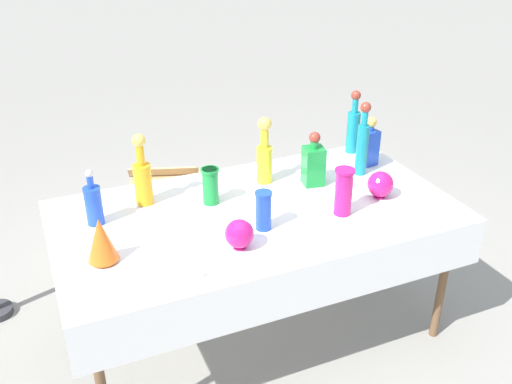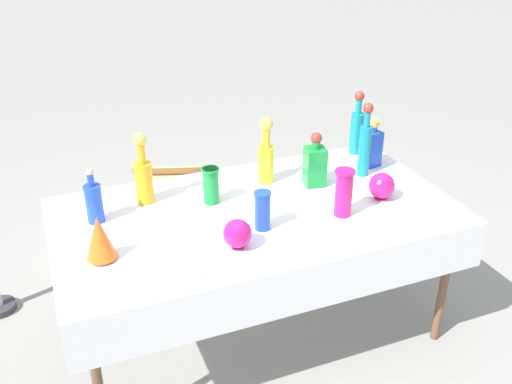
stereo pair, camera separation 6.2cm
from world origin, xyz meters
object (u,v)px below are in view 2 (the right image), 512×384
at_px(square_decanter_0, 315,164).
at_px(round_bowl_0, 382,186).
at_px(tall_bottle_3, 357,128).
at_px(fluted_vase_0, 99,237).
at_px(tall_bottle_0, 266,155).
at_px(tall_bottle_4, 94,202).
at_px(tall_bottle_1, 143,175).
at_px(tall_bottle_2, 365,144).
at_px(slender_vase_2, 344,192).
at_px(round_bowl_1, 237,234).
at_px(cardboard_box_behind_left, 175,208).
at_px(slender_vase_0, 211,184).
at_px(slender_vase_1, 262,209).
at_px(square_decanter_1, 372,145).

height_order(square_decanter_0, round_bowl_0, square_decanter_0).
relative_size(tall_bottle_3, fluted_vase_0, 1.86).
distance_m(tall_bottle_0, tall_bottle_4, 0.92).
distance_m(tall_bottle_1, tall_bottle_2, 1.19).
bearing_deg(square_decanter_0, tall_bottle_2, 1.26).
xyz_separation_m(tall_bottle_3, square_decanter_0, (-0.42, -0.29, -0.04)).
height_order(slender_vase_2, round_bowl_1, slender_vase_2).
relative_size(tall_bottle_2, cardboard_box_behind_left, 0.65).
bearing_deg(round_bowl_1, tall_bottle_3, 35.28).
bearing_deg(slender_vase_0, tall_bottle_1, 157.15).
xyz_separation_m(round_bowl_0, cardboard_box_behind_left, (-0.78, 1.30, -0.64)).
height_order(slender_vase_1, slender_vase_2, slender_vase_2).
bearing_deg(tall_bottle_2, cardboard_box_behind_left, 129.38).
height_order(slender_vase_2, round_bowl_0, slender_vase_2).
distance_m(tall_bottle_1, tall_bottle_3, 1.31).
bearing_deg(tall_bottle_0, fluted_vase_0, -155.54).
bearing_deg(round_bowl_0, slender_vase_1, -175.94).
relative_size(square_decanter_0, slender_vase_0, 1.57).
bearing_deg(square_decanter_1, tall_bottle_2, -140.10).
xyz_separation_m(tall_bottle_1, square_decanter_0, (0.88, -0.14, -0.03)).
bearing_deg(round_bowl_0, fluted_vase_0, -178.95).
bearing_deg(cardboard_box_behind_left, square_decanter_0, -62.42).
xyz_separation_m(tall_bottle_2, tall_bottle_3, (0.12, 0.28, -0.03)).
distance_m(square_decanter_0, cardboard_box_behind_left, 1.35).
bearing_deg(fluted_vase_0, cardboard_box_behind_left, 64.87).
height_order(tall_bottle_1, slender_vase_1, tall_bottle_1).
relative_size(square_decanter_1, cardboard_box_behind_left, 0.45).
xyz_separation_m(tall_bottle_4, cardboard_box_behind_left, (0.60, 0.99, -0.67)).
relative_size(slender_vase_2, fluted_vase_0, 1.16).
height_order(tall_bottle_2, tall_bottle_4, tall_bottle_2).
distance_m(tall_bottle_2, round_bowl_1, 1.00).
relative_size(square_decanter_0, slender_vase_2, 1.25).
height_order(tall_bottle_3, tall_bottle_4, tall_bottle_3).
distance_m(fluted_vase_0, cardboard_box_behind_left, 1.61).
xyz_separation_m(tall_bottle_2, square_decanter_1, (0.11, 0.09, -0.06)).
xyz_separation_m(fluted_vase_0, round_bowl_0, (1.40, 0.03, -0.03)).
bearing_deg(tall_bottle_4, slender_vase_2, -18.69).
relative_size(slender_vase_2, round_bowl_0, 1.68).
bearing_deg(cardboard_box_behind_left, fluted_vase_0, -115.13).
bearing_deg(tall_bottle_2, slender_vase_2, -132.81).
relative_size(tall_bottle_4, cardboard_box_behind_left, 0.44).
relative_size(tall_bottle_3, slender_vase_1, 2.01).
relative_size(square_decanter_0, slender_vase_1, 1.56).
distance_m(square_decanter_1, round_bowl_1, 1.14).
distance_m(tall_bottle_0, square_decanter_0, 0.26).
bearing_deg(cardboard_box_behind_left, tall_bottle_3, -37.59).
height_order(slender_vase_1, cardboard_box_behind_left, slender_vase_1).
height_order(tall_bottle_1, round_bowl_0, tall_bottle_1).
bearing_deg(slender_vase_1, tall_bottle_1, 134.10).
bearing_deg(slender_vase_2, square_decanter_1, 45.51).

